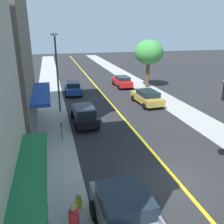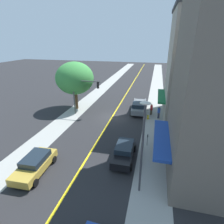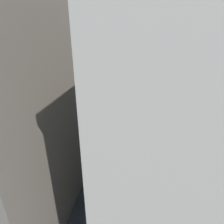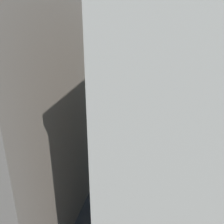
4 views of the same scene
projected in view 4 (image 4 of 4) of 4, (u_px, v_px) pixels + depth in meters
ground_plane at (165, 133)px, 28.03m from camera, size 140.00×140.00×0.00m
sidewalk_left at (161, 166)px, 22.47m from camera, size 2.99×126.00×0.01m
sidewalk_right at (167, 111)px, 33.58m from camera, size 2.99×126.00×0.01m
road_centerline_stripe at (165, 133)px, 28.03m from camera, size 0.20×126.00×0.00m
corner_shop_building at (215, 129)px, 12.78m from camera, size 12.92×9.34×14.65m
brick_apartment_block at (0, 106)px, 15.36m from camera, size 13.04×9.23×14.77m
street_tree_left_near at (190, 73)px, 31.40m from camera, size 5.94×5.94×7.58m
street_tree_right_corner at (23, 66)px, 36.50m from camera, size 3.74×3.74×6.23m
fire_hydrant at (169, 157)px, 23.08m from camera, size 0.44×0.24×0.83m
parking_meter at (91, 144)px, 24.15m from camera, size 0.12×0.18×1.33m
traffic_light_mast at (170, 87)px, 30.55m from camera, size 4.33×0.32×5.54m
street_lamp at (25, 102)px, 24.34m from camera, size 0.70×0.36×7.17m
red_sedan_right_curb at (8, 99)px, 35.33m from camera, size 1.94×4.28×1.47m
black_sedan_left_curb at (71, 132)px, 26.61m from camera, size 1.98×4.56×1.51m
gold_sedan_right_curb at (65, 104)px, 33.73m from camera, size 2.26×4.61×1.50m
grey_pickup_truck at (198, 146)px, 23.77m from camera, size 2.40×5.90×1.75m
pedestrian_red_shirt at (191, 157)px, 22.18m from camera, size 0.37×0.37×1.71m
pedestrian_blue_shirt at (179, 162)px, 21.40m from camera, size 0.39×0.39×1.80m
small_dog at (198, 164)px, 22.20m from camera, size 0.58×0.55×0.49m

